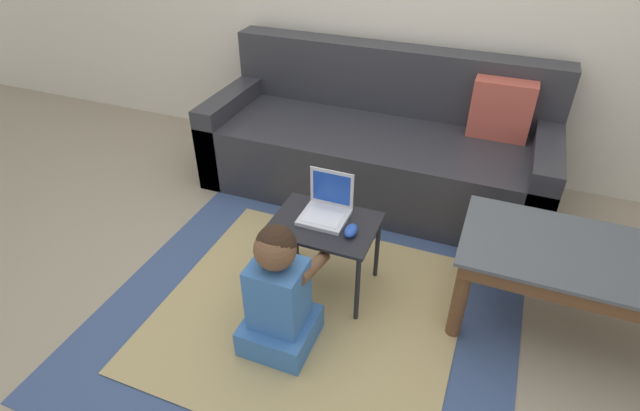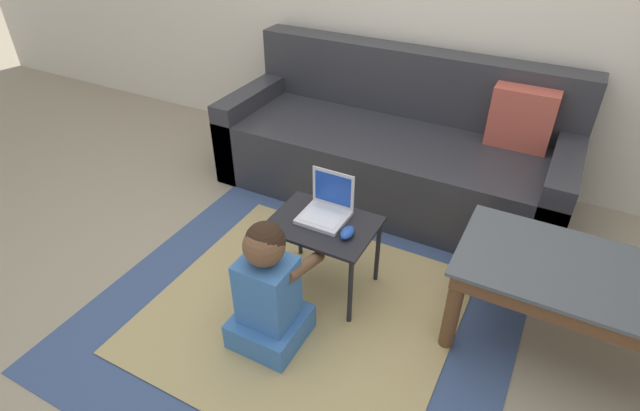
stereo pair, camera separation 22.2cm
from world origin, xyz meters
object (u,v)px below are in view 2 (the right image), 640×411
at_px(couch, 394,149).
at_px(laptop, 326,210).
at_px(person_seated, 269,291).
at_px(coffee_table, 600,290).
at_px(computer_mouse, 347,233).
at_px(laptop_desk, 323,232).

height_order(couch, laptop, couch).
height_order(couch, person_seated, couch).
height_order(coffee_table, person_seated, person_seated).
distance_m(coffee_table, computer_mouse, 1.10).
xyz_separation_m(laptop_desk, laptop, (-0.01, 0.06, 0.09)).
bearing_deg(coffee_table, person_seated, -155.98).
xyz_separation_m(couch, laptop_desk, (0.03, -1.07, 0.06)).
bearing_deg(computer_mouse, coffee_table, 9.67).
height_order(coffee_table, computer_mouse, coffee_table).
xyz_separation_m(couch, coffee_table, (1.26, -0.93, 0.09)).
xyz_separation_m(coffee_table, laptop, (-1.24, -0.09, 0.05)).
bearing_deg(couch, coffee_table, -36.35).
height_order(couch, laptop_desk, couch).
distance_m(laptop_desk, computer_mouse, 0.17).
bearing_deg(coffee_table, computer_mouse, -170.33).
height_order(coffee_table, laptop, laptop).
bearing_deg(laptop, computer_mouse, -29.71).
bearing_deg(laptop, laptop_desk, -75.92).
relative_size(laptop_desk, person_seated, 0.77).
xyz_separation_m(couch, computer_mouse, (0.18, -1.11, 0.13)).
xyz_separation_m(laptop, person_seated, (-0.04, -0.48, -0.15)).
bearing_deg(couch, computer_mouse, -80.82).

